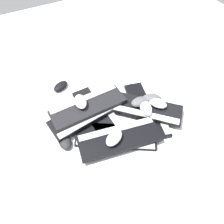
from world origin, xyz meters
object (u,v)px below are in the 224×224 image
keyboard_2 (116,137)px  keyboard_4 (119,138)px  keyboard_6 (88,106)px  mouse_6 (81,102)px  keyboard_3 (144,108)px  mouse_7 (152,99)px  mouse_5 (146,108)px  mouse_0 (114,138)px  mouse_1 (65,142)px  mouse_4 (140,102)px  keyboard_1 (99,113)px  keyboard_0 (146,109)px  mouse_3 (158,103)px  mouse_2 (61,86)px  keyboard_5 (87,114)px

keyboard_2 → keyboard_4: bearing=-87.0°
keyboard_6 → mouse_6: (-0.03, 0.02, 0.04)m
keyboard_3 → mouse_7: (0.06, 0.02, 0.04)m
mouse_5 → mouse_0: bearing=-50.5°
mouse_1 → keyboard_2: bearing=-107.8°
keyboard_6 → mouse_0: bearing=-83.7°
mouse_4 → mouse_7: bearing=-6.2°
keyboard_1 → keyboard_4: (0.01, -0.23, 0.03)m
keyboard_3 → mouse_0: mouse_0 is taller
keyboard_0 → keyboard_2: bearing=-161.9°
keyboard_3 → keyboard_6: bearing=153.3°
mouse_4 → keyboard_1: bearing=163.4°
keyboard_6 → keyboard_3: bearing=-26.7°
mouse_3 → mouse_6: 0.45m
mouse_0 → mouse_3: same height
mouse_2 → mouse_4: bearing=104.1°
keyboard_1 → mouse_5: mouse_5 is taller
keyboard_0 → mouse_4: 0.08m
keyboard_1 → keyboard_6: bearing=150.5°
keyboard_1 → mouse_1: 0.27m
mouse_6 → mouse_0: bearing=-159.5°
keyboard_4 → keyboard_2: bearing=93.0°
mouse_2 → keyboard_6: bearing=77.2°
keyboard_1 → keyboard_4: 0.23m
mouse_2 → mouse_5: size_ratio=1.00×
mouse_5 → mouse_7: (0.07, 0.04, 0.00)m
keyboard_4 → mouse_6: mouse_6 is taller
keyboard_6 → mouse_2: keyboard_6 is taller
keyboard_5 → mouse_7: 0.40m
keyboard_0 → mouse_6: size_ratio=4.21×
mouse_5 → keyboard_4: bearing=-48.6°
keyboard_2 → mouse_6: mouse_6 is taller
mouse_2 → mouse_6: (0.04, -0.26, 0.09)m
keyboard_6 → mouse_7: mouse_7 is taller
keyboard_2 → mouse_2: size_ratio=4.12×
keyboard_1 → mouse_0: (-0.02, -0.23, 0.07)m
keyboard_3 → mouse_4: bearing=113.1°
keyboard_2 → keyboard_3: bearing=18.4°
mouse_4 → keyboard_5: bearing=167.6°
keyboard_3 → mouse_5: 0.05m
keyboard_2 → mouse_0: mouse_0 is taller
keyboard_1 → mouse_4: (0.23, -0.09, 0.07)m
keyboard_0 → keyboard_1: (-0.27, 0.11, 0.00)m
mouse_2 → mouse_6: bearing=71.6°
keyboard_0 → keyboard_2: size_ratio=1.02×
keyboard_3 → mouse_1: size_ratio=3.79×
keyboard_6 → mouse_4: mouse_4 is taller
keyboard_3 → keyboard_6: keyboard_6 is taller
mouse_0 → keyboard_6: bearing=-110.0°
keyboard_6 → mouse_5: size_ratio=4.04×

